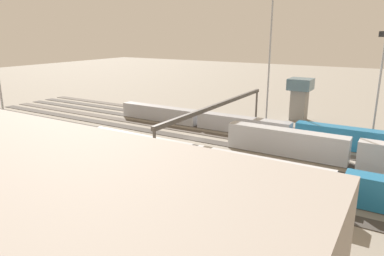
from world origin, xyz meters
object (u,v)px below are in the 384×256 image
Objects in this scene: train_on_track_8 at (78,143)px; maintenance_shed at (19,220)px; train_on_track_2 at (236,124)px; train_on_track_4 at (354,153)px; light_mast_0 at (381,70)px; light_mast_2 at (270,44)px; control_tower at (300,96)px; signal_gantry at (218,108)px; train_on_track_7 at (245,167)px.

train_on_track_8 is 37.71m from maintenance_shed.
train_on_track_4 is at bearing 159.66° from train_on_track_2.
light_mast_2 is (25.52, -0.78, 5.16)m from light_mast_0.
train_on_track_2 is 5.91× the size of control_tower.
light_mast_2 reaches higher than control_tower.
light_mast_0 is at bearing -156.19° from train_on_track_2.
light_mast_0 is at bearing -108.61° from maintenance_shed.
light_mast_2 is at bearing -101.46° from train_on_track_2.
light_mast_2 reaches higher than maintenance_shed.
train_on_track_8 is 2.12× the size of signal_gantry.
light_mast_2 is at bearing -88.62° from maintenance_shed.
train_on_track_8 is 52.23m from light_mast_2.
train_on_track_7 is 45.84m from control_tower.
train_on_track_7 is 43.57m from light_mast_2.
maintenance_shed is (-4.20, 48.26, -1.47)m from signal_gantry.
signal_gantry is 48.46m from maintenance_shed.
control_tower is at bearing -114.12° from train_on_track_2.
train_on_track_2 is 33.49m from light_mast_0.
train_on_track_8 is 1.78× the size of maintenance_shed.
signal_gantry is at bearing -85.03° from maintenance_shed.
control_tower is (-9.16, -20.47, 4.54)m from train_on_track_2.
train_on_track_7 is at bearing 104.91° from light_mast_2.
train_on_track_7 is 5.91× the size of control_tower.
light_mast_2 is (-2.68, -13.22, 18.24)m from train_on_track_2.
light_mast_0 reaches higher than train_on_track_7.
train_on_track_4 is 53.40m from maintenance_shed.
train_on_track_8 is at bearing 62.11° from light_mast_2.
train_on_track_7 is at bearing -171.40° from train_on_track_8.
train_on_track_2 is at bearing -20.34° from train_on_track_4.
signal_gantry is 4.00× the size of control_tower.
train_on_track_2 is 11.50m from signal_gantry.
light_mast_2 is 2.92× the size of control_tower.
signal_gantry is (26.77, 0.00, 5.18)m from train_on_track_4.
light_mast_0 is 2.08× the size of control_tower.
train_on_track_4 reaches higher than train_on_track_2.
signal_gantry is at bearing 38.72° from light_mast_0.
light_mast_2 reaches higher than train_on_track_8.
train_on_track_7 reaches higher than train_on_track_8.
train_on_track_7 is 20.44m from signal_gantry.
light_mast_0 reaches higher than control_tower.
light_mast_0 is at bearing -112.28° from train_on_track_7.
light_mast_2 is (10.18, -38.22, 18.27)m from train_on_track_7.
train_on_track_8 is at bearing 56.05° from train_on_track_2.
light_mast_2 is at bearing -75.09° from train_on_track_7.
train_on_track_2 is at bearing -88.85° from signal_gantry.
train_on_track_2 is at bearing -123.95° from train_on_track_8.
signal_gantry reaches higher than train_on_track_4.
train_on_track_4 is (-26.97, 10.00, 0.51)m from train_on_track_2.
light_mast_0 is 0.43× the size of maintenance_shed.
maintenance_shed reaches higher than control_tower.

